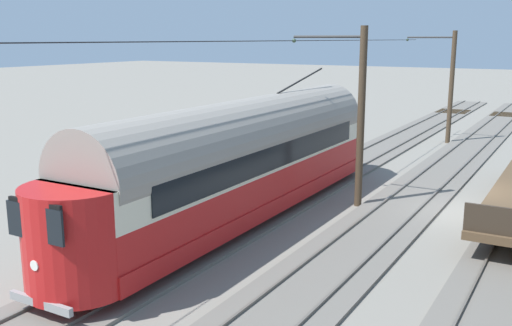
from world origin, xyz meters
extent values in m
plane|color=gray|center=(0.00, 0.00, 0.00)|extent=(220.00, 220.00, 0.00)
cube|color=#59544C|center=(-1.49, 0.00, 0.14)|extent=(0.07, 80.00, 0.08)
cube|color=#666059|center=(2.21, 0.00, 0.05)|extent=(2.80, 80.00, 0.10)
cube|color=#59544C|center=(2.93, 0.00, 0.14)|extent=(0.07, 80.00, 0.08)
cube|color=#59544C|center=(1.49, 0.00, 0.14)|extent=(0.07, 80.00, 0.08)
cube|color=#2D2316|center=(2.21, -32.00, 0.11)|extent=(2.50, 0.24, 0.08)
cube|color=#2D2316|center=(2.21, -31.35, 0.11)|extent=(2.50, 0.24, 0.08)
cube|color=#2D2316|center=(2.21, -30.70, 0.11)|extent=(2.50, 0.24, 0.08)
cube|color=#2D2316|center=(2.21, -30.05, 0.11)|extent=(2.50, 0.24, 0.08)
cube|color=#2D2316|center=(2.21, -29.40, 0.11)|extent=(2.50, 0.24, 0.08)
cube|color=#666059|center=(6.63, 0.00, 0.05)|extent=(2.80, 80.00, 0.10)
cube|color=#59544C|center=(7.35, 0.00, 0.14)|extent=(0.07, 80.00, 0.08)
cube|color=#59544C|center=(5.92, 0.00, 0.14)|extent=(0.07, 80.00, 0.08)
cube|color=#2D2316|center=(6.63, -32.00, 0.11)|extent=(2.50, 0.24, 0.08)
cube|color=#2D2316|center=(6.63, -31.35, 0.11)|extent=(2.50, 0.24, 0.08)
cube|color=#2D2316|center=(6.63, -30.70, 0.11)|extent=(2.50, 0.24, 0.08)
cube|color=#2D2316|center=(6.63, -30.05, 0.11)|extent=(2.50, 0.24, 0.08)
cube|color=#2D2316|center=(6.63, -29.40, 0.11)|extent=(2.50, 0.24, 0.08)
cube|color=red|center=(6.63, 4.59, 0.71)|extent=(2.65, 15.67, 0.55)
cube|color=red|center=(6.63, 4.59, 1.46)|extent=(2.55, 15.67, 0.95)
cube|color=beige|center=(6.63, 4.59, 2.46)|extent=(2.55, 15.67, 1.05)
cylinder|color=gray|center=(6.63, 4.59, 2.98)|extent=(2.65, 15.36, 2.65)
cylinder|color=red|center=(6.63, 12.37, 1.70)|extent=(2.55, 2.55, 2.55)
cylinder|color=red|center=(6.63, -3.20, 1.70)|extent=(2.55, 2.55, 2.55)
cube|color=black|center=(6.63, 13.50, 2.72)|extent=(1.63, 0.08, 0.36)
cube|color=black|center=(6.63, 13.54, 2.41)|extent=(1.73, 0.06, 0.80)
cube|color=black|center=(7.93, 4.59, 2.46)|extent=(0.04, 13.16, 0.80)
cube|color=black|center=(5.34, 4.59, 2.46)|extent=(0.04, 13.16, 0.80)
cylinder|color=silver|center=(6.63, 13.63, 1.46)|extent=(0.24, 0.06, 0.24)
cube|color=gray|center=(6.63, 13.57, 0.53)|extent=(1.94, 0.12, 0.20)
cylinder|color=black|center=(6.63, 0.20, 4.68)|extent=(0.07, 4.09, 0.82)
cylinder|color=black|center=(7.35, 9.60, 0.56)|extent=(0.10, 0.76, 0.76)
cylinder|color=black|center=(5.92, 9.60, 0.56)|extent=(0.10, 0.76, 0.76)
cylinder|color=black|center=(7.35, -0.43, 0.56)|extent=(0.10, 0.76, 0.76)
cylinder|color=black|center=(5.92, -0.43, 0.56)|extent=(0.10, 0.76, 0.76)
cylinder|color=black|center=(-1.49, 3.17, 0.60)|extent=(0.10, 0.84, 0.84)
cylinder|color=#423323|center=(3.79, -15.08, 3.40)|extent=(0.28, 0.28, 6.80)
cylinder|color=#2D2D2D|center=(5.21, -15.08, 6.40)|extent=(2.84, 0.10, 0.10)
sphere|color=#334733|center=(6.63, -15.08, 6.25)|extent=(0.16, 0.16, 0.16)
cylinder|color=#423323|center=(3.79, 0.88, 3.40)|extent=(0.28, 0.28, 6.80)
cylinder|color=#2D2D2D|center=(5.21, 0.88, 6.40)|extent=(2.84, 0.10, 0.10)
sphere|color=#334733|center=(6.63, 0.88, 6.25)|extent=(0.16, 0.16, 0.16)
cylinder|color=black|center=(6.63, 0.88, 6.25)|extent=(0.03, 35.92, 0.03)
cylinder|color=black|center=(5.21, -15.08, 6.40)|extent=(2.84, 0.02, 0.02)
camera|label=1|loc=(-3.56, 21.63, 6.34)|focal=40.82mm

